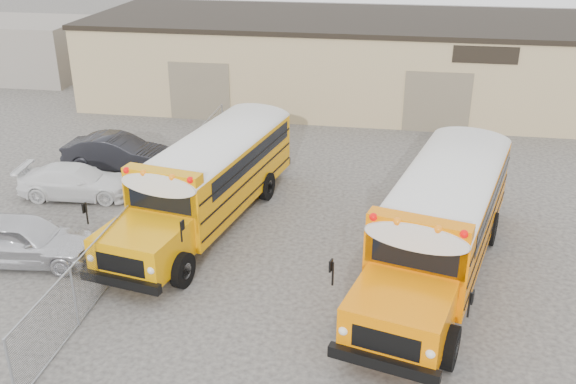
% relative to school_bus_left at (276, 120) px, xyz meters
% --- Properties ---
extents(ground, '(120.00, 120.00, 0.00)m').
position_rel_school_bus_left_xyz_m(ground, '(3.07, -10.11, -1.78)').
color(ground, '#383633').
rests_on(ground, ground).
extents(warehouse, '(30.20, 10.20, 4.67)m').
position_rel_school_bus_left_xyz_m(warehouse, '(3.06, 9.88, 0.60)').
color(warehouse, tan).
rests_on(warehouse, ground).
extents(chainlink_fence, '(0.07, 18.07, 1.81)m').
position_rel_school_bus_left_xyz_m(chainlink_fence, '(-2.93, -7.11, -0.88)').
color(chainlink_fence, gray).
rests_on(chainlink_fence, ground).
extents(distant_building_left, '(8.00, 6.00, 3.60)m').
position_rel_school_bus_left_xyz_m(distant_building_left, '(-18.93, 11.89, 0.02)').
color(distant_building_left, gray).
rests_on(distant_building_left, ground).
extents(school_bus_left, '(4.44, 10.79, 3.07)m').
position_rel_school_bus_left_xyz_m(school_bus_left, '(0.00, 0.00, 0.00)').
color(school_bus_left, orange).
rests_on(school_bus_left, ground).
extents(school_bus_right, '(5.29, 11.26, 3.20)m').
position_rel_school_bus_left_xyz_m(school_bus_right, '(8.28, -2.02, 0.08)').
color(school_bus_right, '#FF7D00').
rests_on(school_bus_right, ground).
extents(tarp_bundle, '(1.37, 1.32, 1.60)m').
position_rel_school_bus_left_xyz_m(tarp_bundle, '(4.89, -12.61, -0.96)').
color(tarp_bundle, black).
rests_on(tarp_bundle, ground).
extents(car_silver, '(4.77, 2.31, 1.57)m').
position_rel_school_bus_left_xyz_m(car_silver, '(-6.13, -10.21, -0.99)').
color(car_silver, silver).
rests_on(car_silver, ground).
extents(car_white, '(4.50, 2.19, 1.26)m').
position_rel_school_bus_left_xyz_m(car_white, '(-6.81, -5.31, -1.15)').
color(car_white, white).
rests_on(car_white, ground).
extents(car_dark, '(4.56, 1.70, 1.49)m').
position_rel_school_bus_left_xyz_m(car_dark, '(-6.37, -2.38, -1.03)').
color(car_dark, black).
rests_on(car_dark, ground).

